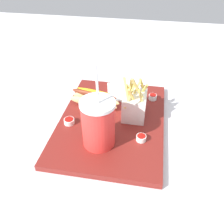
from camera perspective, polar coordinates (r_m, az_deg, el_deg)
ground_plane at (r=0.86m, az=-0.00°, el=-3.18°), size 2.40×2.40×0.02m
food_tray at (r=0.85m, az=-0.00°, el=-2.15°), size 0.49×0.35×0.02m
soda_cup at (r=0.70m, az=-3.23°, el=-2.63°), size 0.10×0.10×0.25m
fries_basket at (r=0.83m, az=5.27°, el=1.70°), size 0.11×0.08×0.16m
hot_dog_1 at (r=0.89m, az=-4.20°, el=3.01°), size 0.08×0.19×0.07m
ketchup_cup_1 at (r=0.83m, az=-10.00°, el=-2.09°), size 0.04×0.04×0.02m
ketchup_cup_2 at (r=0.94m, az=9.52°, el=3.53°), size 0.03×0.03×0.02m
ketchup_cup_3 at (r=0.76m, az=6.86°, el=-6.01°), size 0.03×0.03×0.02m
napkin_stack at (r=0.98m, az=2.99°, el=4.85°), size 0.16×0.16×0.01m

